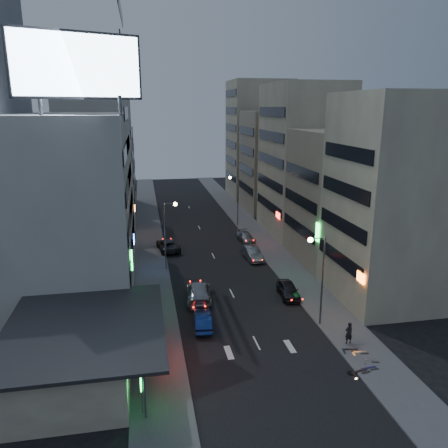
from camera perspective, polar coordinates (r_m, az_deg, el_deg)
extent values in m
plane|color=black|center=(33.72, 6.09, -18.56)|extent=(180.00, 180.00, 0.00)
cube|color=#4C4C4F|center=(59.77, -9.64, -3.29)|extent=(4.00, 120.00, 0.12)
cube|color=#4C4C4F|center=(62.00, 5.31, -2.47)|extent=(4.00, 120.00, 0.12)
cube|color=#BEB895|center=(33.81, -19.26, -15.71)|extent=(8.00, 12.00, 3.60)
cube|color=black|center=(32.73, -17.79, -12.75)|extent=(11.00, 13.00, 0.25)
cube|color=black|center=(32.72, -10.36, -13.53)|extent=(0.12, 4.00, 0.90)
cube|color=#FF1E14|center=(32.72, -10.22, -13.52)|extent=(0.04, 3.70, 0.70)
cube|color=#B3B3AE|center=(48.55, -20.52, 2.64)|extent=(14.00, 24.00, 18.00)
cube|color=#BEB895|center=(44.92, 21.17, 2.95)|extent=(10.00, 11.00, 20.00)
cube|color=gray|center=(55.41, 15.28, 3.44)|extent=(11.00, 12.00, 16.00)
cube|color=#BEB895|center=(66.57, 10.22, 8.21)|extent=(10.00, 14.00, 22.00)
cube|color=#B3B3AE|center=(72.68, -16.22, 7.61)|extent=(11.00, 10.00, 20.00)
cube|color=gray|center=(85.88, -15.66, 7.02)|extent=(12.00, 10.00, 15.00)
cube|color=gray|center=(81.05, 6.74, 8.09)|extent=(11.00, 12.00, 18.00)
cube|color=#BEB895|center=(94.29, 4.55, 10.93)|extent=(12.00, 12.00, 24.00)
cylinder|color=#595B60|center=(37.59, -22.88, 14.10)|extent=(0.30, 0.30, 1.50)
cylinder|color=#595B60|center=(36.86, -13.44, 14.85)|extent=(0.30, 0.30, 1.50)
cube|color=black|center=(37.23, -18.60, 19.05)|extent=(9.52, 3.75, 5.00)
cube|color=#B3D2EF|center=(37.02, -18.52, 19.08)|extent=(9.04, 3.34, 4.60)
cylinder|color=#595B60|center=(38.79, 12.73, -7.30)|extent=(0.16, 0.16, 8.00)
cylinder|color=#595B60|center=(37.25, 12.08, -1.84)|extent=(1.40, 0.10, 0.10)
sphere|color=#FFD88C|center=(37.05, 11.22, -2.04)|extent=(0.44, 0.44, 0.44)
cylinder|color=#595B60|center=(50.97, -7.73, -1.64)|extent=(0.16, 0.16, 8.00)
cylinder|color=#595B60|center=(50.04, -7.08, 2.68)|extent=(1.40, 0.10, 0.10)
sphere|color=#FFD88C|center=(50.10, -6.39, 2.60)|extent=(0.44, 0.44, 0.44)
cylinder|color=#595B60|center=(69.95, 1.82, 3.04)|extent=(0.16, 0.16, 8.00)
cylinder|color=#595B60|center=(69.10, 1.28, 6.19)|extent=(1.40, 0.10, 0.10)
sphere|color=#FFD88C|center=(69.00, 0.79, 6.09)|extent=(0.44, 0.44, 0.44)
imported|color=#242429|center=(45.09, 8.38, -8.49)|extent=(2.10, 4.51, 1.50)
imported|color=gray|center=(55.25, 3.70, -3.84)|extent=(1.98, 4.90, 1.58)
imported|color=#25262A|center=(58.96, -7.32, -2.74)|extent=(3.23, 5.78, 1.53)
imported|color=#A1A2A9|center=(62.52, 2.86, -1.70)|extent=(2.22, 4.67, 1.31)
imported|color=navy|center=(38.85, -2.77, -12.47)|extent=(1.81, 4.27, 1.37)
imported|color=#95989C|center=(43.85, -3.30, -8.90)|extent=(3.04, 6.11, 1.71)
imported|color=black|center=(37.55, 15.98, -13.51)|extent=(0.72, 0.53, 1.83)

